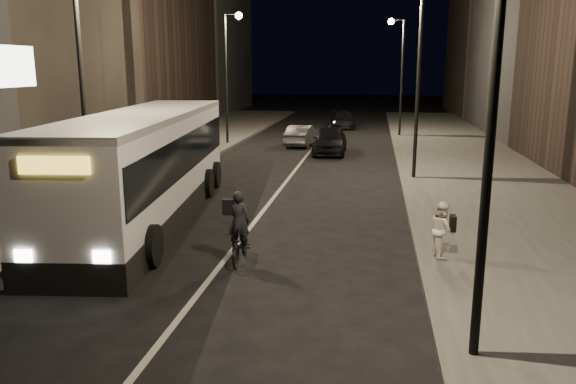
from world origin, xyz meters
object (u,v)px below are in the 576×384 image
at_px(streetlight_left_near, 87,55).
at_px(cyclist_on_bicycle, 240,238).
at_px(pedestrian_woman, 442,229).
at_px(streetlight_left_far, 230,61).
at_px(streetlight_right_mid, 413,58).
at_px(car_near, 330,140).
at_px(city_bus, 146,162).
at_px(car_mid, 302,135).
at_px(streetlight_right_far, 399,61).
at_px(streetlight_right_near, 480,41).
at_px(car_far, 343,119).

bearing_deg(streetlight_left_near, cyclist_on_bicycle, -32.42).
xyz_separation_m(streetlight_left_near, pedestrian_woman, (10.93, -2.88, -4.47)).
bearing_deg(pedestrian_woman, streetlight_left_far, 16.38).
bearing_deg(streetlight_right_mid, car_near, 118.80).
bearing_deg(city_bus, car_mid, 74.96).
relative_size(city_bus, pedestrian_woman, 9.16).
height_order(streetlight_right_far, streetlight_left_near, same).
relative_size(streetlight_right_far, car_near, 1.75).
xyz_separation_m(streetlight_right_near, streetlight_right_far, (0.00, 32.00, 0.00)).
distance_m(streetlight_right_far, pedestrian_woman, 27.25).
relative_size(pedestrian_woman, car_near, 0.31).
xyz_separation_m(streetlight_left_far, car_mid, (4.53, 0.52, -4.69)).
height_order(pedestrian_woman, car_near, pedestrian_woman).
relative_size(cyclist_on_bicycle, car_mid, 0.48).
xyz_separation_m(streetlight_right_mid, cyclist_on_bicycle, (-4.89, -11.67, -4.71)).
bearing_deg(car_near, pedestrian_woman, -77.44).
height_order(streetlight_left_far, car_mid, streetlight_left_far).
xyz_separation_m(streetlight_right_far, streetlight_left_far, (-10.66, -6.00, 0.00)).
xyz_separation_m(pedestrian_woman, car_near, (-4.35, 18.31, -0.10)).
bearing_deg(car_mid, cyclist_on_bicycle, 99.31).
bearing_deg(streetlight_right_mid, pedestrian_woman, -88.59).
relative_size(streetlight_left_near, car_far, 1.70).
bearing_deg(streetlight_right_mid, car_mid, 120.23).
xyz_separation_m(streetlight_right_far, car_mid, (-6.13, -5.48, -4.69)).
distance_m(car_near, car_mid, 3.72).
relative_size(streetlight_right_far, city_bus, 0.61).
relative_size(car_near, car_mid, 1.14).
bearing_deg(streetlight_left_near, streetlight_left_far, 90.00).
xyz_separation_m(streetlight_right_near, streetlight_left_near, (-10.66, 8.00, 0.00)).
xyz_separation_m(streetlight_right_far, streetlight_left_near, (-10.66, -24.00, 0.00)).
height_order(streetlight_right_mid, car_mid, streetlight_right_mid).
bearing_deg(pedestrian_woman, streetlight_right_far, -10.68).
relative_size(streetlight_right_far, car_mid, 2.00).
distance_m(streetlight_left_far, car_near, 8.42).
relative_size(streetlight_right_far, car_far, 1.70).
height_order(streetlight_right_near, city_bus, streetlight_right_near).
xyz_separation_m(cyclist_on_bicycle, car_near, (0.81, 19.09, 0.14)).
distance_m(streetlight_left_far, cyclist_on_bicycle, 22.91).
distance_m(streetlight_left_far, pedestrian_woman, 23.99).
xyz_separation_m(cyclist_on_bicycle, pedestrian_woman, (5.16, 0.78, 0.24)).
distance_m(pedestrian_woman, car_mid, 22.35).
relative_size(streetlight_right_mid, streetlight_left_near, 1.00).
distance_m(pedestrian_woman, car_near, 18.82).
relative_size(streetlight_left_far, city_bus, 0.61).
bearing_deg(cyclist_on_bicycle, streetlight_right_near, -43.39).
relative_size(streetlight_right_near, car_far, 1.70).
height_order(streetlight_right_mid, cyclist_on_bicycle, streetlight_right_mid).
xyz_separation_m(streetlight_left_far, pedestrian_woman, (10.93, -20.88, -4.47)).
distance_m(streetlight_right_near, car_mid, 27.62).
relative_size(car_near, car_far, 0.97).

